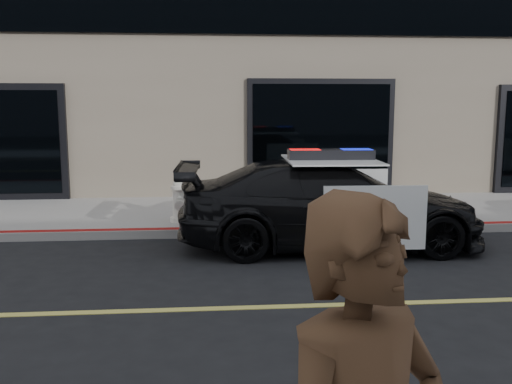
{
  "coord_description": "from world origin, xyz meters",
  "views": [
    {
      "loc": [
        -3.65,
        -6.24,
        2.34
      ],
      "look_at": [
        -2.93,
        2.2,
        1.0
      ],
      "focal_mm": 40.0,
      "sensor_mm": 36.0,
      "label": 1
    }
  ],
  "objects": [
    {
      "name": "fire_hydrant",
      "position": [
        -4.16,
        4.17,
        0.54
      ],
      "size": [
        0.38,
        0.53,
        0.84
      ],
      "color": "silver",
      "rests_on": "sidewalk_n"
    },
    {
      "name": "sidewalk_n",
      "position": [
        0.0,
        5.25,
        0.07
      ],
      "size": [
        60.0,
        3.5,
        0.15
      ],
      "primitive_type": "cube",
      "color": "gray",
      "rests_on": "ground"
    },
    {
      "name": "police_car",
      "position": [
        -1.69,
        2.67,
        0.72
      ],
      "size": [
        2.39,
        5.0,
        1.6
      ],
      "color": "black",
      "rests_on": "ground"
    }
  ]
}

